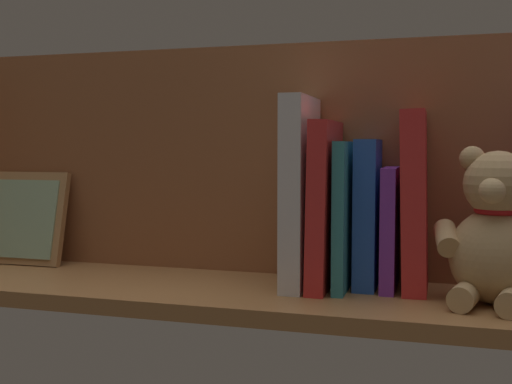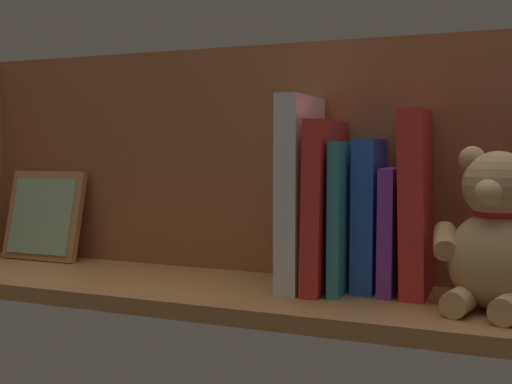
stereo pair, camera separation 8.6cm
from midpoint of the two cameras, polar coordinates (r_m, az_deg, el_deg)
ground_plane at (r=88.41cm, az=-2.83°, el=-9.29°), size 114.39×24.70×2.20cm
shelf_back_panel at (r=95.60cm, az=-0.87°, el=2.91°), size 114.39×1.50×34.74cm
teddy_bear at (r=80.87cm, az=18.13°, el=-3.77°), size 15.39×14.24×19.50cm
book_3 at (r=85.49cm, az=11.45°, el=-0.86°), size 3.80×10.49×24.28cm
book_4 at (r=86.43cm, az=9.31°, el=-3.30°), size 1.94×10.09×16.63cm
book_5 at (r=87.00cm, az=7.32°, el=-1.98°), size 2.94×9.36×20.41cm
book_6 at (r=85.94cm, az=5.22°, el=-2.13°), size 1.56×12.60×20.12cm
book_7 at (r=85.89cm, az=3.39°, el=-1.19°), size 2.92×13.58×22.94cm
book_8 at (r=86.63cm, az=1.19°, el=-0.02°), size 3.01×13.48×26.29cm
picture_frame_leaning at (r=112.79cm, az=-22.38°, el=-2.23°), size 14.91×4.98×15.34cm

